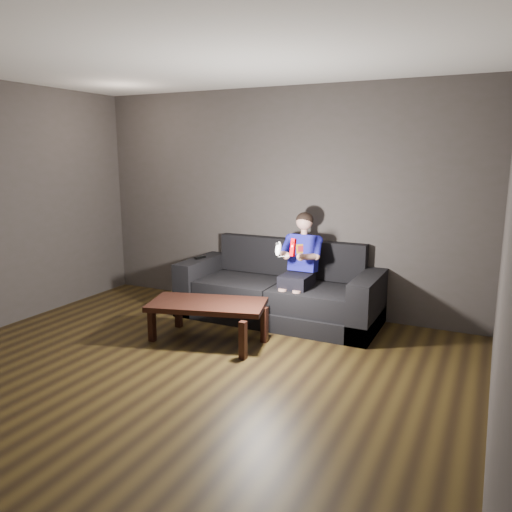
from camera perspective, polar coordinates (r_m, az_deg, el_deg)
The scene contains 10 objects.
floor at distance 4.41m, azimuth -11.01°, elevation -14.47°, with size 5.00×5.00×0.00m, color black.
back_wall at distance 6.16m, azimuth 2.64°, elevation 6.30°, with size 5.00×0.04×2.70m, color #3C3733.
right_wall at distance 3.18m, azimuth 26.75°, elevation -0.04°, with size 0.04×5.00×2.70m, color #3C3733.
ceiling at distance 4.04m, azimuth -12.61°, elevation 22.46°, with size 5.00×5.00×0.02m, color silver.
sofa at distance 5.93m, azimuth 2.81°, elevation -4.31°, with size 2.34×1.01×0.90m.
child at distance 5.66m, azimuth 5.07°, elevation -0.27°, with size 0.47×0.58×1.16m.
wii_remote_red at distance 5.18m, azimuth 4.25°, elevation 1.00°, with size 0.06×0.08×0.19m.
nunchuk_white at distance 5.25m, azimuth 2.57°, elevation 0.84°, with size 0.08×0.11×0.17m.
wii_remote_black at distance 6.24m, azimuth -6.39°, elevation -0.16°, with size 0.08×0.16×0.03m.
coffee_table at distance 5.18m, azimuth -5.55°, elevation -5.87°, with size 1.29×0.88×0.43m.
Camera 1 is at (2.43, -3.13, 1.93)m, focal length 35.00 mm.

